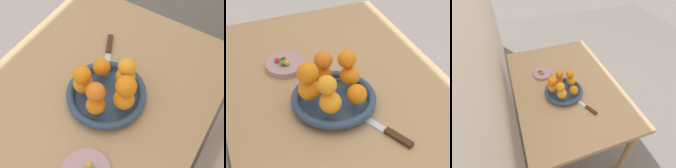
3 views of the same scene
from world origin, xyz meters
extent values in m
cube|color=tan|center=(0.00, 0.00, 0.72)|extent=(1.10, 0.76, 0.04)
cylinder|color=tan|center=(0.49, -0.32, 0.35)|extent=(0.05, 0.05, 0.70)
cylinder|color=tan|center=(0.49, 0.32, 0.35)|extent=(0.05, 0.05, 0.70)
cylinder|color=navy|center=(-0.09, 0.04, 0.75)|extent=(0.22, 0.22, 0.01)
torus|color=navy|center=(-0.09, 0.04, 0.77)|extent=(0.27, 0.27, 0.03)
cylinder|color=#B28C99|center=(0.16, 0.13, 0.75)|extent=(0.14, 0.14, 0.02)
sphere|color=orange|center=(-0.14, -0.01, 0.81)|extent=(0.06, 0.06, 0.06)
sphere|color=orange|center=(-0.06, -0.02, 0.81)|extent=(0.06, 0.06, 0.06)
sphere|color=orange|center=(-0.01, 0.05, 0.81)|extent=(0.06, 0.06, 0.06)
sphere|color=orange|center=(-0.07, 0.12, 0.81)|extent=(0.07, 0.07, 0.07)
sphere|color=orange|center=(-0.15, 0.08, 0.81)|extent=(0.07, 0.07, 0.07)
sphere|color=orange|center=(-0.02, 0.05, 0.87)|extent=(0.06, 0.06, 0.06)
sphere|color=orange|center=(-0.14, 0.08, 0.87)|extent=(0.06, 0.06, 0.06)
sphere|color=orange|center=(-0.08, 0.12, 0.88)|extent=(0.06, 0.06, 0.06)
sphere|color=orange|center=(-0.05, -0.02, 0.87)|extent=(0.06, 0.06, 0.06)
sphere|color=#472819|center=(0.17, 0.14, 0.77)|extent=(0.02, 0.02, 0.02)
sphere|color=gold|center=(0.14, 0.13, 0.77)|extent=(0.02, 0.02, 0.02)
sphere|color=#8C4C99|center=(0.16, 0.14, 0.77)|extent=(0.02, 0.02, 0.02)
sphere|color=#C6384C|center=(0.17, 0.16, 0.77)|extent=(0.02, 0.02, 0.02)
sphere|color=gold|center=(0.17, 0.14, 0.77)|extent=(0.02, 0.02, 0.02)
sphere|color=#4C9947|center=(0.15, 0.15, 0.77)|extent=(0.02, 0.02, 0.02)
cube|color=#3F2819|center=(-0.29, -0.07, 0.75)|extent=(0.09, 0.06, 0.01)
cube|color=silver|center=(-0.18, -0.02, 0.74)|extent=(0.16, 0.10, 0.01)
camera|label=1|loc=(0.32, 0.32, 1.55)|focal=45.00mm
camera|label=2|loc=(-0.84, 0.32, 1.47)|focal=55.00mm
camera|label=3|loc=(-0.90, 0.32, 1.65)|focal=28.00mm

